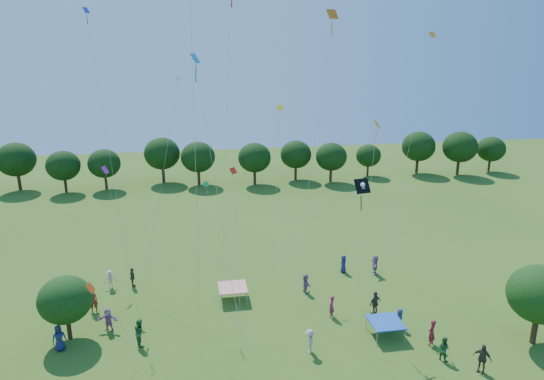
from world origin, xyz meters
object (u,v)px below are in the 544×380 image
(near_tree_north, at_px, (65,300))
(tent_blue, at_px, (386,322))
(near_tree_east, at_px, (541,294))
(pirate_kite, at_px, (363,189))
(tent_red_stripe, at_px, (233,287))
(red_high_kite, at_px, (230,17))

(near_tree_north, height_order, tent_blue, near_tree_north)
(near_tree_east, bearing_deg, pirate_kite, 156.10)
(tent_red_stripe, distance_m, tent_blue, 11.99)
(near_tree_north, height_order, pirate_kite, pirate_kite)
(tent_blue, height_order, pirate_kite, pirate_kite)
(pirate_kite, bearing_deg, near_tree_north, 177.29)
(tent_blue, bearing_deg, tent_red_stripe, 145.69)
(near_tree_east, distance_m, pirate_kite, 13.40)
(near_tree_north, xyz_separation_m, pirate_kite, (20.02, -0.95, 7.02))
(near_tree_north, distance_m, tent_red_stripe, 12.13)
(near_tree_north, distance_m, pirate_kite, 21.24)
(tent_blue, bearing_deg, near_tree_east, -14.64)
(tent_blue, bearing_deg, near_tree_north, 171.33)
(red_high_kite, bearing_deg, near_tree_east, -10.78)
(near_tree_north, height_order, near_tree_east, near_tree_east)
(near_tree_north, xyz_separation_m, tent_red_stripe, (11.45, 3.50, -1.92))
(tent_red_stripe, relative_size, tent_blue, 1.00)
(near_tree_east, height_order, tent_red_stripe, near_tree_east)
(near_tree_north, bearing_deg, near_tree_east, -10.53)
(tent_blue, relative_size, red_high_kite, 0.09)
(tent_red_stripe, relative_size, pirate_kite, 0.24)
(near_tree_east, height_order, pirate_kite, pirate_kite)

